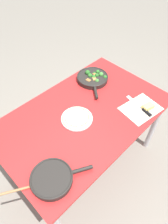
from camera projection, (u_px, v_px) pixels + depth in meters
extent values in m
plane|color=slate|center=(84.00, 160.00, 2.07)|extent=(14.00, 14.00, 0.00)
cube|color=red|center=(84.00, 115.00, 1.54)|extent=(1.33, 0.83, 0.03)
cylinder|color=#BCBCC1|center=(154.00, 126.00, 1.93)|extent=(0.05, 0.05, 0.70)
cylinder|color=#BCBCC1|center=(4.00, 159.00, 1.69)|extent=(0.05, 0.05, 0.70)
cylinder|color=#BCBCC1|center=(100.00, 91.00, 2.26)|extent=(0.05, 0.05, 0.70)
cylinder|color=black|center=(92.00, 78.00, 1.78)|extent=(0.27, 0.27, 0.04)
torus|color=black|center=(93.00, 76.00, 1.76)|extent=(0.28, 0.28, 0.01)
cylinder|color=black|center=(96.00, 93.00, 1.64)|extent=(0.10, 0.12, 0.02)
cylinder|color=#357027|center=(97.00, 83.00, 1.74)|extent=(0.01, 0.01, 0.02)
sphere|color=#428438|center=(97.00, 81.00, 1.72)|extent=(0.03, 0.03, 0.03)
cylinder|color=#245B1C|center=(94.00, 79.00, 1.77)|extent=(0.01, 0.01, 0.02)
sphere|color=#2D6B28|center=(94.00, 77.00, 1.76)|extent=(0.03, 0.03, 0.03)
cylinder|color=#245B1C|center=(98.00, 74.00, 1.82)|extent=(0.01, 0.01, 0.02)
sphere|color=#2D6B28|center=(98.00, 72.00, 1.80)|extent=(0.04, 0.04, 0.04)
cylinder|color=#205218|center=(94.00, 75.00, 1.81)|extent=(0.01, 0.01, 0.02)
sphere|color=#286023|center=(94.00, 73.00, 1.80)|extent=(0.03, 0.03, 0.03)
cylinder|color=#245B1C|center=(90.00, 78.00, 1.78)|extent=(0.01, 0.01, 0.02)
sphere|color=#2D6B28|center=(90.00, 76.00, 1.76)|extent=(0.04, 0.04, 0.04)
cylinder|color=#357027|center=(101.00, 77.00, 1.79)|extent=(0.01, 0.01, 0.02)
sphere|color=#428438|center=(101.00, 74.00, 1.77)|extent=(0.04, 0.04, 0.04)
cylinder|color=#245B1C|center=(105.00, 79.00, 1.77)|extent=(0.01, 0.01, 0.02)
sphere|color=#2D6B28|center=(105.00, 77.00, 1.76)|extent=(0.03, 0.03, 0.03)
cylinder|color=#205218|center=(88.00, 75.00, 1.80)|extent=(0.02, 0.02, 0.02)
sphere|color=#286023|center=(88.00, 73.00, 1.78)|extent=(0.04, 0.04, 0.04)
cylinder|color=#205218|center=(97.00, 77.00, 1.78)|extent=(0.01, 0.01, 0.02)
sphere|color=#286023|center=(97.00, 75.00, 1.77)|extent=(0.04, 0.04, 0.04)
cube|color=#9E703D|center=(94.00, 80.00, 1.75)|extent=(0.05, 0.05, 0.04)
cube|color=olive|center=(88.00, 81.00, 1.74)|extent=(0.04, 0.05, 0.03)
cube|color=olive|center=(95.00, 76.00, 1.79)|extent=(0.03, 0.04, 0.03)
cube|color=#AD7F4C|center=(91.00, 77.00, 1.78)|extent=(0.04, 0.04, 0.03)
cylinder|color=black|center=(52.00, 179.00, 1.16)|extent=(0.25, 0.25, 0.04)
torus|color=black|center=(51.00, 177.00, 1.15)|extent=(0.25, 0.25, 0.01)
cylinder|color=black|center=(82.00, 169.00, 1.19)|extent=(0.12, 0.08, 0.02)
cylinder|color=#E5CC60|center=(52.00, 179.00, 1.16)|extent=(0.20, 0.20, 0.02)
cylinder|color=#996B42|center=(17.00, 190.00, 1.13)|extent=(0.28, 0.17, 0.02)
ellipsoid|color=#996B42|center=(48.00, 182.00, 1.16)|extent=(0.08, 0.07, 0.02)
cube|color=silver|center=(141.00, 109.00, 1.56)|extent=(0.32, 0.26, 0.00)
cube|color=silver|center=(135.00, 103.00, 1.60)|extent=(0.06, 0.18, 0.01)
cylinder|color=black|center=(147.00, 112.00, 1.52)|extent=(0.04, 0.09, 0.02)
cube|color=#EACC66|center=(148.00, 107.00, 1.55)|extent=(0.10, 0.08, 0.04)
cylinder|color=white|center=(77.00, 119.00, 1.49)|extent=(0.23, 0.23, 0.01)
torus|color=gold|center=(77.00, 118.00, 1.48)|extent=(0.22, 0.22, 0.01)
cylinder|color=white|center=(77.00, 117.00, 1.48)|extent=(0.19, 0.19, 0.01)
torus|color=gold|center=(77.00, 117.00, 1.47)|extent=(0.18, 0.18, 0.01)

